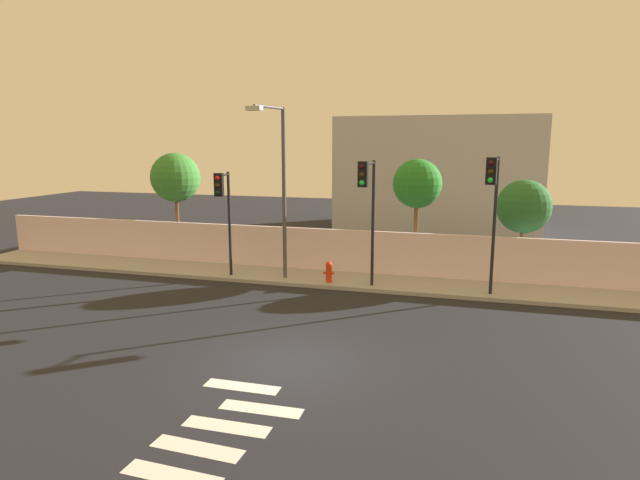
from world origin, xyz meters
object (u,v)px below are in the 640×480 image
object	(u,v)px
fire_hydrant	(329,271)
traffic_light_center	(493,197)
roadside_tree_leftmost	(175,178)
roadside_tree_midleft	(417,184)
street_lamp_curbside	(280,179)
traffic_light_left	(368,197)
roadside_tree_midright	(524,207)
traffic_light_right	(224,202)

from	to	relation	value
fire_hydrant	traffic_light_center	bearing A→B (deg)	-5.44
roadside_tree_leftmost	roadside_tree_midleft	size ratio (longest dim) A/B	1.04
roadside_tree_midleft	roadside_tree_leftmost	bearing A→B (deg)	180.00
traffic_light_center	fire_hydrant	world-z (taller)	traffic_light_center
traffic_light_center	street_lamp_curbside	world-z (taller)	street_lamp_curbside
fire_hydrant	roadside_tree_midleft	xyz separation A→B (m)	(3.02, 3.43, 3.23)
street_lamp_curbside	traffic_light_left	bearing A→B (deg)	-9.82
roadside_tree_midright	traffic_light_right	bearing A→B (deg)	-161.08
traffic_light_left	traffic_light_right	world-z (taller)	traffic_light_left
traffic_light_center	roadside_tree_leftmost	bearing A→B (deg)	164.76
roadside_tree_leftmost	roadside_tree_midright	world-z (taller)	roadside_tree_leftmost
traffic_light_right	fire_hydrant	xyz separation A→B (m)	(4.19, 0.54, -2.69)
traffic_light_left	fire_hydrant	xyz separation A→B (m)	(-1.64, 0.69, -3.06)
traffic_light_center	fire_hydrant	xyz separation A→B (m)	(-5.98, 0.57, -3.15)
traffic_light_left	fire_hydrant	bearing A→B (deg)	157.12
fire_hydrant	roadside_tree_midleft	distance (m)	5.60
fire_hydrant	roadside_tree_midright	xyz separation A→B (m)	(7.38, 3.43, 2.40)
roadside_tree_midleft	fire_hydrant	bearing A→B (deg)	-131.37
traffic_light_left	roadside_tree_midleft	distance (m)	4.35
traffic_light_left	roadside_tree_midright	size ratio (longest dim) A/B	1.17
traffic_light_right	traffic_light_left	bearing A→B (deg)	-1.53
fire_hydrant	roadside_tree_midright	bearing A→B (deg)	24.93
traffic_light_center	roadside_tree_leftmost	world-z (taller)	roadside_tree_leftmost
street_lamp_curbside	roadside_tree_midleft	size ratio (longest dim) A/B	1.38
street_lamp_curbside	roadside_tree_midleft	bearing A→B (deg)	35.00
roadside_tree_midright	roadside_tree_midleft	bearing A→B (deg)	-180.00
traffic_light_right	street_lamp_curbside	size ratio (longest dim) A/B	0.63
traffic_light_right	fire_hydrant	bearing A→B (deg)	7.31
traffic_light_right	roadside_tree_midleft	bearing A→B (deg)	28.81
traffic_light_right	roadside_tree_midright	bearing A→B (deg)	18.92
traffic_light_center	roadside_tree_midright	world-z (taller)	traffic_light_center
street_lamp_curbside	roadside_tree_midright	world-z (taller)	street_lamp_curbside
traffic_light_center	roadside_tree_midleft	bearing A→B (deg)	126.49
traffic_light_center	roadside_tree_midleft	distance (m)	4.97
street_lamp_curbside	roadside_tree_midright	distance (m)	10.05
traffic_light_right	street_lamp_curbside	xyz separation A→B (m)	(2.22, 0.47, 0.91)
traffic_light_right	roadside_tree_leftmost	bearing A→B (deg)	138.61
traffic_light_right	roadside_tree_midleft	size ratio (longest dim) A/B	0.87
fire_hydrant	roadside_tree_midright	distance (m)	8.48
traffic_light_left	traffic_light_right	size ratio (longest dim) A/B	1.12
traffic_light_right	roadside_tree_leftmost	distance (m)	6.03
traffic_light_left	roadside_tree_midleft	size ratio (longest dim) A/B	0.98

